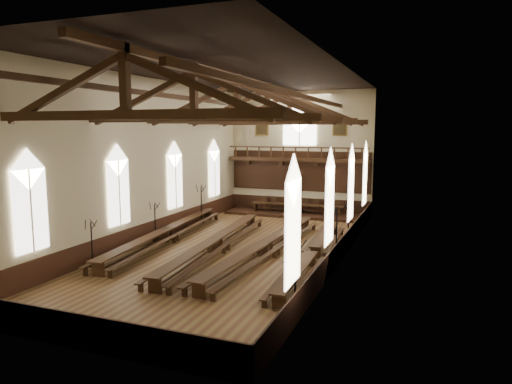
# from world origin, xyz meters

# --- Properties ---
(ground) EXTENTS (26.00, 26.00, 0.00)m
(ground) POSITION_xyz_m (0.00, 0.00, 0.00)
(ground) COLOR brown
(ground) RESTS_ON ground
(room_walls) EXTENTS (26.00, 26.00, 26.00)m
(room_walls) POSITION_xyz_m (0.00, 0.00, 6.46)
(room_walls) COLOR #BDB28F
(room_walls) RESTS_ON ground
(wainscot_band) EXTENTS (12.00, 26.00, 1.20)m
(wainscot_band) POSITION_xyz_m (0.00, 0.00, 0.60)
(wainscot_band) COLOR #34190F
(wainscot_band) RESTS_ON ground
(side_windows) EXTENTS (11.85, 19.80, 4.50)m
(side_windows) POSITION_xyz_m (-0.00, -0.00, 3.74)
(side_windows) COLOR silver
(side_windows) RESTS_ON room_walls
(end_window) EXTENTS (2.80, 0.12, 3.80)m
(end_window) POSITION_xyz_m (0.00, 12.90, 7.22)
(end_window) COLOR white
(end_window) RESTS_ON room_walls
(minstrels_gallery) EXTENTS (11.80, 1.24, 3.70)m
(minstrels_gallery) POSITION_xyz_m (0.00, 12.66, 3.91)
(minstrels_gallery) COLOR #371C11
(minstrels_gallery) RESTS_ON room_walls
(portraits) EXTENTS (7.75, 0.09, 1.45)m
(portraits) POSITION_xyz_m (0.00, 12.90, 7.10)
(portraits) COLOR brown
(portraits) RESTS_ON room_walls
(roof_trusses) EXTENTS (11.70, 25.70, 2.80)m
(roof_trusses) POSITION_xyz_m (0.00, -0.00, 8.22)
(roof_trusses) COLOR #371C11
(roof_trusses) RESTS_ON room_walls
(refectory_row_a) EXTENTS (2.42, 15.10, 0.81)m
(refectory_row_a) POSITION_xyz_m (-4.97, 0.16, 0.59)
(refectory_row_a) COLOR #371C11
(refectory_row_a) RESTS_ON ground
(refectory_row_b) EXTENTS (2.22, 14.86, 0.79)m
(refectory_row_b) POSITION_xyz_m (-1.09, -0.85, 0.57)
(refectory_row_b) COLOR #371C11
(refectory_row_b) RESTS_ON ground
(refectory_row_c) EXTENTS (1.98, 14.98, 0.81)m
(refectory_row_c) POSITION_xyz_m (1.90, -0.65, 0.59)
(refectory_row_c) COLOR #371C11
(refectory_row_c) RESTS_ON ground
(refectory_row_d) EXTENTS (1.74, 14.05, 0.71)m
(refectory_row_d) POSITION_xyz_m (4.64, -0.95, 0.52)
(refectory_row_d) COLOR #371C11
(refectory_row_d) RESTS_ON ground
(dais) EXTENTS (11.40, 3.17, 0.21)m
(dais) POSITION_xyz_m (0.25, 11.40, 0.11)
(dais) COLOR #34190F
(dais) RESTS_ON ground
(high_table) EXTENTS (7.52, 1.14, 0.70)m
(high_table) POSITION_xyz_m (0.25, 11.40, 0.81)
(high_table) COLOR #371C11
(high_table) RESTS_ON dais
(high_chairs) EXTENTS (6.76, 0.47, 1.06)m
(high_chairs) POSITION_xyz_m (0.25, 12.14, 0.79)
(high_chairs) COLOR #371C11
(high_chairs) RESTS_ON dais
(candelabrum_left_near) EXTENTS (0.69, 0.74, 2.44)m
(candelabrum_left_near) POSITION_xyz_m (-5.55, -5.73, 0.74)
(candelabrum_left_near) COLOR black
(candelabrum_left_near) RESTS_ON ground
(candelabrum_left_mid) EXTENTS (0.73, 0.73, 2.47)m
(candelabrum_left_mid) POSITION_xyz_m (-5.55, -0.07, 0.75)
(candelabrum_left_mid) COLOR black
(candelabrum_left_mid) RESTS_ON ground
(candelabrum_left_far) EXTENTS (0.86, 0.81, 2.85)m
(candelabrum_left_far) POSITION_xyz_m (-5.55, 6.04, 0.87)
(candelabrum_left_far) COLOR black
(candelabrum_left_far) RESTS_ON ground
(candelabrum_right_near) EXTENTS (0.85, 0.80, 2.81)m
(candelabrum_right_near) POSITION_xyz_m (5.55, -7.41, 0.85)
(candelabrum_right_near) COLOR black
(candelabrum_right_near) RESTS_ON ground
(candelabrum_right_mid) EXTENTS (0.82, 0.87, 2.87)m
(candelabrum_right_mid) POSITION_xyz_m (5.55, 0.73, 0.87)
(candelabrum_right_mid) COLOR black
(candelabrum_right_mid) RESTS_ON ground
(candelabrum_right_far) EXTENTS (0.72, 0.75, 2.48)m
(candelabrum_right_far) POSITION_xyz_m (5.55, 4.55, 0.75)
(candelabrum_right_far) COLOR black
(candelabrum_right_far) RESTS_ON ground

